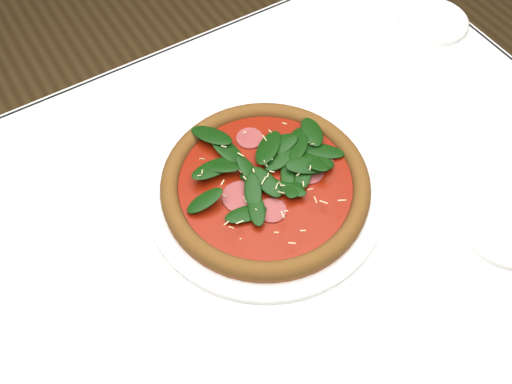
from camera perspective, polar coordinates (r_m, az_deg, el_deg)
ground at (r=1.54m, az=-0.65°, el=-17.49°), size 6.00×6.00×0.00m
dining_table at (r=0.94m, az=-1.03°, el=-6.41°), size 1.21×0.81×0.75m
plate at (r=0.87m, az=0.93°, el=0.18°), size 0.37×0.37×0.02m
pizza at (r=0.86m, az=0.95°, el=0.96°), size 0.35×0.35×0.04m
saucer_near at (r=0.92m, az=23.90°, el=-3.05°), size 0.14×0.14×0.01m
saucer_far at (r=1.19m, az=17.30°, el=16.03°), size 0.13×0.13×0.01m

